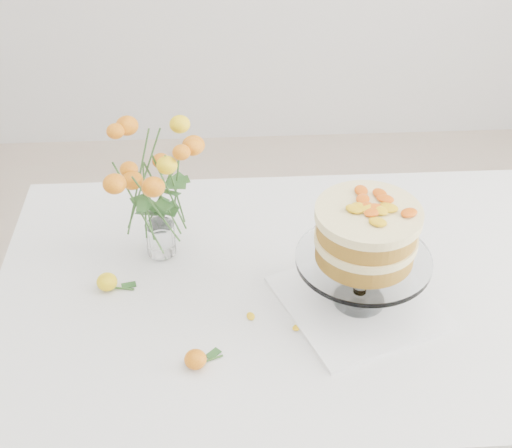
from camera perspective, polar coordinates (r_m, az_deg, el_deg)
The scene contains 8 objects.
table at distance 1.72m, azimuth 3.43°, elevation -6.89°, with size 1.43×0.93×0.76m.
napkin at distance 1.63m, azimuth 8.19°, elevation -6.20°, with size 0.32×0.32×0.01m, color white.
cake_stand at distance 1.51m, azimuth 8.77°, elevation -1.19°, with size 0.29×0.29×0.26m.
rose_vase at distance 1.64m, azimuth -8.08°, elevation 3.26°, with size 0.31×0.31×0.35m.
loose_rose_near at distance 1.68m, azimuth -11.82°, elevation -4.56°, with size 0.09×0.05×0.04m.
loose_rose_far at distance 1.48m, azimuth -4.86°, elevation -10.74°, with size 0.08×0.05×0.04m.
stray_petal_a at distance 1.59m, azimuth -0.43°, elevation -7.40°, with size 0.03×0.02×0.00m, color #EBB20E.
stray_petal_b at distance 1.56m, azimuth 3.34°, elevation -8.27°, with size 0.03×0.02×0.00m, color #EBB20E.
Camera 1 is at (-0.17, -1.23, 1.87)m, focal length 50.00 mm.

